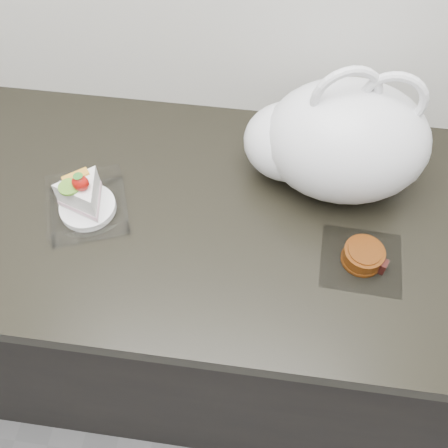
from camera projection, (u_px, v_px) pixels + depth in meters
The scene contains 4 objects.
counter at pixel (195, 302), 1.41m from camera, with size 2.04×0.64×0.90m.
cake_tray at pixel (86, 201), 1.01m from camera, with size 0.20×0.20×0.12m.
mooncake_wrap at pixel (363, 257), 0.95m from camera, with size 0.16×0.15×0.04m.
plastic_bag at pixel (335, 141), 0.99m from camera, with size 0.39×0.29×0.30m.
Camera 1 is at (0.17, 1.09, 1.73)m, focal length 40.00 mm.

